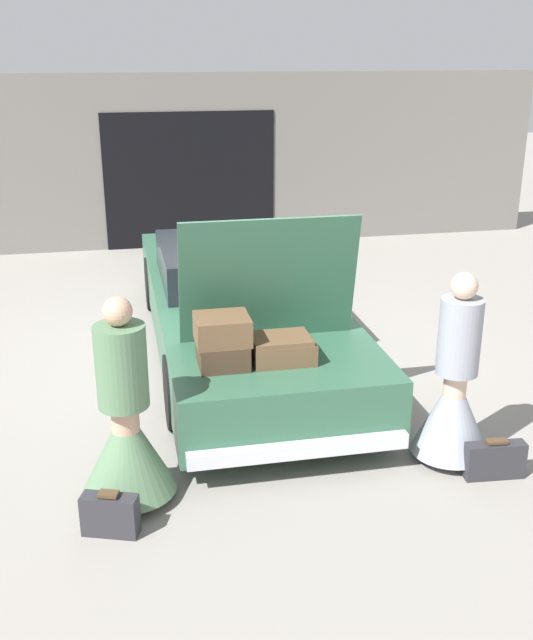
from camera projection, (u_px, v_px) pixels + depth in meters
name	position (u px, v px, depth m)	size (l,w,h in m)	color
ground_plane	(240.00, 351.00, 8.27)	(40.00, 40.00, 0.00)	gray
garage_wall_back	(189.00, 162.00, 12.25)	(12.00, 0.14, 2.80)	slate
car	(239.00, 305.00, 8.08)	(1.85, 5.43, 1.84)	#336047
person_left	(126.00, 432.00, 5.39)	(0.69, 0.69, 1.58)	tan
person_right	(454.00, 397.00, 5.91)	(0.63, 0.63, 1.58)	beige
suitcase_beside_left_person	(110.00, 515.00, 5.11)	(0.41, 0.26, 0.33)	#2D2D33
suitcase_beside_right_person	(495.00, 460.00, 5.79)	(0.48, 0.16, 0.33)	#2D2D33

